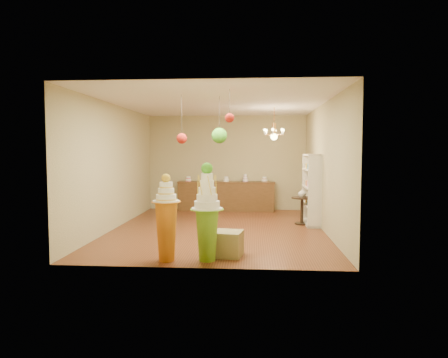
# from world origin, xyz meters

# --- Properties ---
(floor) EXTENTS (6.50, 6.50, 0.00)m
(floor) POSITION_xyz_m (0.00, 0.00, 0.00)
(floor) COLOR #5D2F19
(floor) RESTS_ON ground
(ceiling) EXTENTS (6.50, 6.50, 0.00)m
(ceiling) POSITION_xyz_m (0.00, 0.00, 3.00)
(ceiling) COLOR silver
(ceiling) RESTS_ON ground
(wall_back) EXTENTS (5.00, 0.04, 3.00)m
(wall_back) POSITION_xyz_m (0.00, 3.25, 1.50)
(wall_back) COLOR tan
(wall_back) RESTS_ON ground
(wall_front) EXTENTS (5.00, 0.04, 3.00)m
(wall_front) POSITION_xyz_m (0.00, -3.25, 1.50)
(wall_front) COLOR tan
(wall_front) RESTS_ON ground
(wall_left) EXTENTS (0.04, 6.50, 3.00)m
(wall_left) POSITION_xyz_m (-2.50, 0.00, 1.50)
(wall_left) COLOR tan
(wall_left) RESTS_ON ground
(wall_right) EXTENTS (0.04, 6.50, 3.00)m
(wall_right) POSITION_xyz_m (2.50, 0.00, 1.50)
(wall_right) COLOR tan
(wall_right) RESTS_ON ground
(pedestal_green) EXTENTS (0.61, 0.61, 1.68)m
(pedestal_green) POSITION_xyz_m (0.06, -2.80, 0.69)
(pedestal_green) COLOR #75B427
(pedestal_green) RESTS_ON floor
(pedestal_orange) EXTENTS (0.52, 0.52, 1.49)m
(pedestal_orange) POSITION_xyz_m (-0.63, -2.85, 0.63)
(pedestal_orange) COLOR orange
(pedestal_orange) RESTS_ON floor
(burlap_riser) EXTENTS (0.57, 0.57, 0.45)m
(burlap_riser) POSITION_xyz_m (0.40, -2.48, 0.22)
(burlap_riser) COLOR #948651
(burlap_riser) RESTS_ON floor
(sideboard) EXTENTS (3.04, 0.54, 1.16)m
(sideboard) POSITION_xyz_m (0.00, 2.97, 0.48)
(sideboard) COLOR #54361A
(sideboard) RESTS_ON floor
(shelving_unit) EXTENTS (0.33, 1.20, 1.80)m
(shelving_unit) POSITION_xyz_m (2.34, 0.80, 0.90)
(shelving_unit) COLOR beige
(shelving_unit) RESTS_ON floor
(round_table) EXTENTS (0.66, 0.66, 0.70)m
(round_table) POSITION_xyz_m (2.10, 0.78, 0.45)
(round_table) COLOR black
(round_table) RESTS_ON floor
(vase) EXTENTS (0.25, 0.25, 0.22)m
(vase) POSITION_xyz_m (2.10, 0.78, 0.81)
(vase) COLOR beige
(vase) RESTS_ON round_table
(pom_red_left) EXTENTS (0.21, 0.21, 0.98)m
(pom_red_left) POSITION_xyz_m (-0.58, -1.57, 2.13)
(pom_red_left) COLOR #382F28
(pom_red_left) RESTS_ON ceiling
(pom_green_mid) EXTENTS (0.32, 0.32, 0.97)m
(pom_green_mid) POSITION_xyz_m (0.14, -1.27, 2.20)
(pom_green_mid) COLOR #382F28
(pom_green_mid) RESTS_ON ceiling
(pom_red_right) EXTENTS (0.17, 0.17, 0.61)m
(pom_red_right) POSITION_xyz_m (0.41, -2.20, 2.48)
(pom_red_right) COLOR #382F28
(pom_red_right) RESTS_ON ceiling
(chandelier) EXTENTS (0.76, 0.76, 0.85)m
(chandelier) POSITION_xyz_m (1.38, 0.93, 2.30)
(chandelier) COLOR #E49C50
(chandelier) RESTS_ON ceiling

